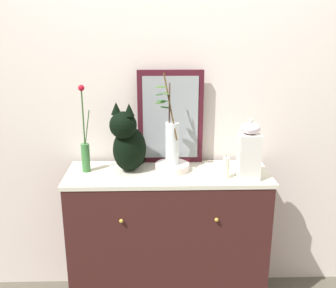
{
  "coord_description": "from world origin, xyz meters",
  "views": [
    {
      "loc": [
        -0.06,
        -2.26,
        1.82
      ],
      "look_at": [
        0.0,
        0.0,
        1.12
      ],
      "focal_mm": 42.79,
      "sensor_mm": 36.0,
      "label": 1
    }
  ],
  "objects_px": {
    "jar_lidded_porcelain": "(249,152)",
    "candle_pillar": "(226,168)",
    "sideboard": "(168,241)",
    "vase_slim_green": "(85,150)",
    "vase_glass_clear": "(172,140)",
    "bowl_porcelain": "(172,167)",
    "cat_sitting": "(128,142)",
    "mirror_leaning": "(170,117)"
  },
  "relations": [
    {
      "from": "mirror_leaning",
      "to": "vase_slim_green",
      "type": "relative_size",
      "value": 1.12
    },
    {
      "from": "cat_sitting",
      "to": "mirror_leaning",
      "type": "bearing_deg",
      "value": 31.15
    },
    {
      "from": "mirror_leaning",
      "to": "candle_pillar",
      "type": "relative_size",
      "value": 4.19
    },
    {
      "from": "sideboard",
      "to": "vase_slim_green",
      "type": "bearing_deg",
      "value": 176.11
    },
    {
      "from": "sideboard",
      "to": "jar_lidded_porcelain",
      "type": "height_order",
      "value": "jar_lidded_porcelain"
    },
    {
      "from": "mirror_leaning",
      "to": "bowl_porcelain",
      "type": "bearing_deg",
      "value": -88.14
    },
    {
      "from": "vase_glass_clear",
      "to": "candle_pillar",
      "type": "xyz_separation_m",
      "value": [
        0.31,
        -0.13,
        -0.13
      ]
    },
    {
      "from": "sideboard",
      "to": "bowl_porcelain",
      "type": "height_order",
      "value": "bowl_porcelain"
    },
    {
      "from": "mirror_leaning",
      "to": "vase_glass_clear",
      "type": "xyz_separation_m",
      "value": [
        0.0,
        -0.16,
        -0.1
      ]
    },
    {
      "from": "candle_pillar",
      "to": "jar_lidded_porcelain",
      "type": "bearing_deg",
      "value": 0.31
    },
    {
      "from": "jar_lidded_porcelain",
      "to": "candle_pillar",
      "type": "height_order",
      "value": "jar_lidded_porcelain"
    },
    {
      "from": "mirror_leaning",
      "to": "cat_sitting",
      "type": "height_order",
      "value": "mirror_leaning"
    },
    {
      "from": "sideboard",
      "to": "mirror_leaning",
      "type": "xyz_separation_m",
      "value": [
        0.02,
        0.19,
        0.76
      ]
    },
    {
      "from": "vase_glass_clear",
      "to": "jar_lidded_porcelain",
      "type": "relative_size",
      "value": 1.53
    },
    {
      "from": "vase_glass_clear",
      "to": "vase_slim_green",
      "type": "bearing_deg",
      "value": 179.51
    },
    {
      "from": "bowl_porcelain",
      "to": "vase_slim_green",
      "type": "bearing_deg",
      "value": 179.69
    },
    {
      "from": "sideboard",
      "to": "vase_glass_clear",
      "type": "distance_m",
      "value": 0.66
    },
    {
      "from": "mirror_leaning",
      "to": "cat_sitting",
      "type": "distance_m",
      "value": 0.32
    },
    {
      "from": "sideboard",
      "to": "bowl_porcelain",
      "type": "distance_m",
      "value": 0.49
    },
    {
      "from": "bowl_porcelain",
      "to": "candle_pillar",
      "type": "bearing_deg",
      "value": -23.48
    },
    {
      "from": "sideboard",
      "to": "candle_pillar",
      "type": "relative_size",
      "value": 8.68
    },
    {
      "from": "bowl_porcelain",
      "to": "vase_glass_clear",
      "type": "relative_size",
      "value": 0.38
    },
    {
      "from": "mirror_leaning",
      "to": "cat_sitting",
      "type": "relative_size",
      "value": 1.37
    },
    {
      "from": "mirror_leaning",
      "to": "candle_pillar",
      "type": "xyz_separation_m",
      "value": [
        0.31,
        -0.29,
        -0.23
      ]
    },
    {
      "from": "sideboard",
      "to": "mirror_leaning",
      "type": "bearing_deg",
      "value": 83.88
    },
    {
      "from": "mirror_leaning",
      "to": "vase_slim_green",
      "type": "height_order",
      "value": "mirror_leaning"
    },
    {
      "from": "cat_sitting",
      "to": "vase_glass_clear",
      "type": "xyz_separation_m",
      "value": [
        0.26,
        -0.0,
        0.01
      ]
    },
    {
      "from": "jar_lidded_porcelain",
      "to": "sideboard",
      "type": "bearing_deg",
      "value": 167.54
    },
    {
      "from": "cat_sitting",
      "to": "vase_glass_clear",
      "type": "distance_m",
      "value": 0.26
    },
    {
      "from": "jar_lidded_porcelain",
      "to": "candle_pillar",
      "type": "bearing_deg",
      "value": -179.69
    },
    {
      "from": "sideboard",
      "to": "candle_pillar",
      "type": "height_order",
      "value": "candle_pillar"
    },
    {
      "from": "vase_slim_green",
      "to": "candle_pillar",
      "type": "xyz_separation_m",
      "value": [
        0.83,
        -0.14,
        -0.07
      ]
    },
    {
      "from": "vase_slim_green",
      "to": "candle_pillar",
      "type": "distance_m",
      "value": 0.84
    },
    {
      "from": "vase_glass_clear",
      "to": "candle_pillar",
      "type": "bearing_deg",
      "value": -23.01
    },
    {
      "from": "bowl_porcelain",
      "to": "vase_glass_clear",
      "type": "height_order",
      "value": "vase_glass_clear"
    },
    {
      "from": "cat_sitting",
      "to": "bowl_porcelain",
      "type": "xyz_separation_m",
      "value": [
        0.26,
        -0.0,
        -0.16
      ]
    },
    {
      "from": "sideboard",
      "to": "jar_lidded_porcelain",
      "type": "distance_m",
      "value": 0.79
    },
    {
      "from": "vase_glass_clear",
      "to": "sideboard",
      "type": "bearing_deg",
      "value": -127.41
    },
    {
      "from": "vase_slim_green",
      "to": "candle_pillar",
      "type": "bearing_deg",
      "value": -9.34
    },
    {
      "from": "jar_lidded_porcelain",
      "to": "vase_glass_clear",
      "type": "bearing_deg",
      "value": 163.35
    },
    {
      "from": "candle_pillar",
      "to": "mirror_leaning",
      "type": "bearing_deg",
      "value": 136.85
    },
    {
      "from": "sideboard",
      "to": "cat_sitting",
      "type": "distance_m",
      "value": 0.69
    }
  ]
}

